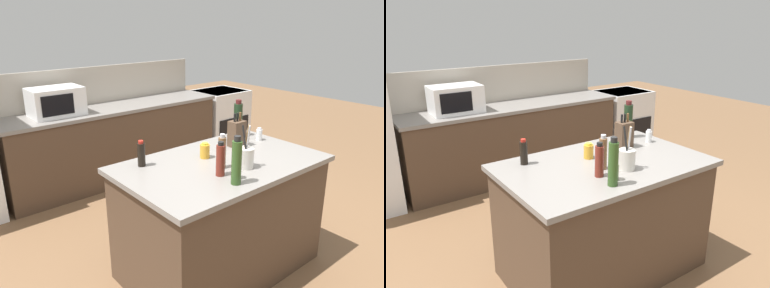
{
  "view_description": "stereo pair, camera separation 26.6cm",
  "coord_description": "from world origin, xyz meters",
  "views": [
    {
      "loc": [
        -1.87,
        -1.88,
        1.97
      ],
      "look_at": [
        0.0,
        0.35,
        0.99
      ],
      "focal_mm": 35.0,
      "sensor_mm": 36.0,
      "label": 1
    },
    {
      "loc": [
        -1.66,
        -2.04,
        1.97
      ],
      "look_at": [
        0.0,
        0.35,
        0.99
      ],
      "focal_mm": 35.0,
      "sensor_mm": 36.0,
      "label": 2
    }
  ],
  "objects": [
    {
      "name": "ground_plane",
      "position": [
        0.0,
        0.0,
        0.0
      ],
      "size": [
        14.0,
        14.0,
        0.0
      ],
      "primitive_type": "plane",
      "color": "brown"
    },
    {
      "name": "back_counter_run",
      "position": [
        0.3,
        2.2,
        0.47
      ],
      "size": [
        2.79,
        0.66,
        0.94
      ],
      "color": "#4C3828",
      "rests_on": "ground_plane"
    },
    {
      "name": "wall_backsplash",
      "position": [
        0.3,
        2.52,
        1.17
      ],
      "size": [
        2.75,
        0.03,
        0.46
      ],
      "primitive_type": "cube",
      "color": "#B2A899",
      "rests_on": "back_counter_run"
    },
    {
      "name": "kitchen_island",
      "position": [
        0.0,
        0.0,
        0.47
      ],
      "size": [
        1.56,
        0.96,
        0.94
      ],
      "color": "#4C3828",
      "rests_on": "ground_plane"
    },
    {
      "name": "range_oven",
      "position": [
        2.11,
        2.2,
        0.47
      ],
      "size": [
        0.76,
        0.65,
        0.92
      ],
      "color": "white",
      "rests_on": "ground_plane"
    },
    {
      "name": "microwave",
      "position": [
        -0.41,
        2.2,
        1.1
      ],
      "size": [
        0.56,
        0.39,
        0.31
      ],
      "color": "white",
      "rests_on": "back_counter_run"
    },
    {
      "name": "knife_block",
      "position": [
        0.35,
        0.18,
        1.05
      ],
      "size": [
        0.13,
        0.1,
        0.29
      ],
      "rotation": [
        0.0,
        0.0,
        0.0
      ],
      "color": "#4C3828",
      "rests_on": "kitchen_island"
    },
    {
      "name": "utensil_crock",
      "position": [
        0.05,
        -0.19,
        1.02
      ],
      "size": [
        0.12,
        0.12,
        0.32
      ],
      "color": "beige",
      "rests_on": "kitchen_island"
    },
    {
      "name": "vinegar_bottle",
      "position": [
        -0.19,
        -0.18,
        1.06
      ],
      "size": [
        0.06,
        0.06,
        0.24
      ],
      "color": "maroon",
      "rests_on": "kitchen_island"
    },
    {
      "name": "soy_sauce_bottle",
      "position": [
        -0.51,
        0.32,
        1.03
      ],
      "size": [
        0.06,
        0.06,
        0.2
      ],
      "color": "black",
      "rests_on": "kitchen_island"
    },
    {
      "name": "salt_shaker",
      "position": [
        0.62,
        0.16,
        0.99
      ],
      "size": [
        0.05,
        0.05,
        0.11
      ],
      "color": "silver",
      "rests_on": "kitchen_island"
    },
    {
      "name": "olive_oil_bottle",
      "position": [
        -0.21,
        -0.35,
        1.09
      ],
      "size": [
        0.07,
        0.07,
        0.33
      ],
      "color": "#2D4C1E",
      "rests_on": "kitchen_island"
    },
    {
      "name": "pepper_grinder",
      "position": [
        -0.09,
        -0.09,
        1.06
      ],
      "size": [
        0.06,
        0.06,
        0.26
      ],
      "color": "brown",
      "rests_on": "kitchen_island"
    },
    {
      "name": "wine_bottle",
      "position": [
        0.56,
        0.37,
        1.1
      ],
      "size": [
        0.08,
        0.08,
        0.34
      ],
      "color": "black",
      "rests_on": "kitchen_island"
    },
    {
      "name": "spice_jar_oregano",
      "position": [
        -0.15,
        -0.29,
        1.0
      ],
      "size": [
        0.06,
        0.06,
        0.12
      ],
      "color": "#567038",
      "rests_on": "kitchen_island"
    },
    {
      "name": "honey_jar",
      "position": [
        -0.04,
        0.14,
        1.0
      ],
      "size": [
        0.08,
        0.08,
        0.12
      ],
      "color": "gold",
      "rests_on": "kitchen_island"
    }
  ]
}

